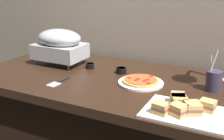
{
  "coord_description": "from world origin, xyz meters",
  "views": [
    {
      "loc": [
        0.62,
        -1.42,
        1.33
      ],
      "look_at": [
        -0.09,
        0.0,
        0.81
      ],
      "focal_mm": 44.77,
      "sensor_mm": 36.0,
      "label": 1
    }
  ],
  "objects_px": {
    "pizza_plate_front": "(141,82)",
    "sauce_cup_near": "(121,70)",
    "serving_spatula": "(58,82)",
    "chafing_dish": "(60,44)",
    "sauce_cup_far": "(90,66)",
    "sandwich_platter": "(184,108)",
    "utensil_holder": "(214,80)"
  },
  "relations": [
    {
      "from": "pizza_plate_front",
      "to": "sauce_cup_near",
      "type": "relative_size",
      "value": 3.92
    },
    {
      "from": "pizza_plate_front",
      "to": "serving_spatula",
      "type": "distance_m",
      "value": 0.47
    },
    {
      "from": "chafing_dish",
      "to": "sauce_cup_near",
      "type": "height_order",
      "value": "chafing_dish"
    },
    {
      "from": "serving_spatula",
      "to": "pizza_plate_front",
      "type": "bearing_deg",
      "value": 24.65
    },
    {
      "from": "sauce_cup_far",
      "to": "serving_spatula",
      "type": "distance_m",
      "value": 0.32
    },
    {
      "from": "pizza_plate_front",
      "to": "sauce_cup_near",
      "type": "distance_m",
      "value": 0.22
    },
    {
      "from": "sauce_cup_near",
      "to": "sauce_cup_far",
      "type": "relative_size",
      "value": 1.17
    },
    {
      "from": "pizza_plate_front",
      "to": "sauce_cup_far",
      "type": "relative_size",
      "value": 4.58
    },
    {
      "from": "chafing_dish",
      "to": "sandwich_platter",
      "type": "relative_size",
      "value": 0.92
    },
    {
      "from": "pizza_plate_front",
      "to": "utensil_holder",
      "type": "bearing_deg",
      "value": 11.46
    },
    {
      "from": "chafing_dish",
      "to": "pizza_plate_front",
      "type": "height_order",
      "value": "chafing_dish"
    },
    {
      "from": "pizza_plate_front",
      "to": "serving_spatula",
      "type": "bearing_deg",
      "value": -155.35
    },
    {
      "from": "sauce_cup_near",
      "to": "utensil_holder",
      "type": "distance_m",
      "value": 0.56
    },
    {
      "from": "serving_spatula",
      "to": "utensil_holder",
      "type": "bearing_deg",
      "value": 18.71
    },
    {
      "from": "pizza_plate_front",
      "to": "sandwich_platter",
      "type": "bearing_deg",
      "value": -39.8
    },
    {
      "from": "utensil_holder",
      "to": "serving_spatula",
      "type": "xyz_separation_m",
      "value": [
        -0.81,
        -0.27,
        -0.06
      ]
    },
    {
      "from": "sauce_cup_far",
      "to": "utensil_holder",
      "type": "relative_size",
      "value": 0.25
    },
    {
      "from": "chafing_dish",
      "to": "utensil_holder",
      "type": "height_order",
      "value": "chafing_dish"
    },
    {
      "from": "pizza_plate_front",
      "to": "sauce_cup_far",
      "type": "height_order",
      "value": "sauce_cup_far"
    },
    {
      "from": "sauce_cup_far",
      "to": "chafing_dish",
      "type": "bearing_deg",
      "value": 179.48
    },
    {
      "from": "utensil_holder",
      "to": "serving_spatula",
      "type": "distance_m",
      "value": 0.86
    },
    {
      "from": "chafing_dish",
      "to": "serving_spatula",
      "type": "height_order",
      "value": "chafing_dish"
    },
    {
      "from": "sauce_cup_near",
      "to": "serving_spatula",
      "type": "relative_size",
      "value": 0.38
    },
    {
      "from": "sandwich_platter",
      "to": "pizza_plate_front",
      "type": "bearing_deg",
      "value": 140.2
    },
    {
      "from": "chafing_dish",
      "to": "sauce_cup_far",
      "type": "bearing_deg",
      "value": -0.52
    },
    {
      "from": "pizza_plate_front",
      "to": "utensil_holder",
      "type": "distance_m",
      "value": 0.39
    },
    {
      "from": "chafing_dish",
      "to": "sandwich_platter",
      "type": "distance_m",
      "value": 1.03
    },
    {
      "from": "pizza_plate_front",
      "to": "sauce_cup_far",
      "type": "bearing_deg",
      "value": 163.9
    },
    {
      "from": "chafing_dish",
      "to": "utensil_holder",
      "type": "distance_m",
      "value": 1.04
    },
    {
      "from": "utensil_holder",
      "to": "chafing_dish",
      "type": "bearing_deg",
      "value": 177.65
    },
    {
      "from": "pizza_plate_front",
      "to": "sauce_cup_near",
      "type": "height_order",
      "value": "sauce_cup_near"
    },
    {
      "from": "utensil_holder",
      "to": "pizza_plate_front",
      "type": "bearing_deg",
      "value": -168.54
    }
  ]
}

